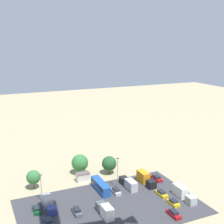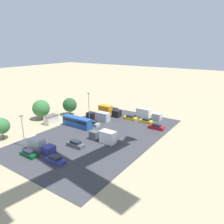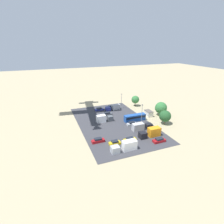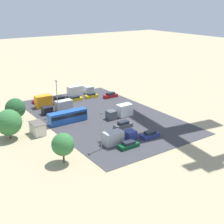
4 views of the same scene
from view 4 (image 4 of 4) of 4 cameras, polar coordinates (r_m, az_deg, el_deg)
ground_plane at (r=79.42m, az=-7.77°, el=-2.18°), size 400.00×400.00×0.00m
parking_lot_surface at (r=83.94m, az=-1.74°, el=-0.75°), size 50.09×30.50×0.08m
shed_building at (r=74.32m, az=-13.44°, el=-2.94°), size 4.50×2.81×2.80m
bus at (r=79.70m, az=-8.14°, el=-0.79°), size 2.49×10.14×3.03m
parked_car_0 at (r=100.00m, az=-0.26°, el=3.07°), size 1.73×4.68×1.66m
parked_car_1 at (r=66.05m, az=3.06°, el=-6.03°), size 1.90×4.54×1.44m
parked_car_2 at (r=84.48m, az=-7.14°, el=-0.28°), size 1.81×4.36×1.52m
parked_car_3 at (r=97.55m, az=-12.97°, el=2.10°), size 1.94×4.71×1.54m
parked_car_4 at (r=100.27m, az=-3.79°, el=3.01°), size 1.90×4.13×1.44m
parked_car_5 at (r=71.25m, az=6.97°, el=-4.15°), size 1.82×4.53×1.48m
parked_car_6 at (r=97.49m, az=-6.78°, el=2.43°), size 1.84×4.71×1.43m
parked_car_7 at (r=76.00m, az=2.06°, el=-2.39°), size 1.81×4.72×1.66m
parked_truck_0 at (r=68.03m, az=1.12°, el=-4.57°), size 2.45×7.82×2.80m
parked_truck_1 at (r=82.92m, az=1.64°, el=0.11°), size 2.36×7.54×3.24m
parked_truck_2 at (r=103.08m, az=-6.05°, el=3.93°), size 2.37×8.92×3.26m
parked_truck_3 at (r=88.15m, az=-9.63°, el=0.94°), size 2.33×8.72×2.96m
parked_truck_4 at (r=93.39m, az=-11.62°, el=2.01°), size 2.54×8.63×3.43m
tree_near_shed at (r=59.60m, az=-8.96°, el=-5.88°), size 4.37×4.37×6.01m
tree_apron_mid at (r=82.24m, az=-17.27°, el=0.64°), size 5.09×5.09×6.30m
tree_apron_far at (r=72.76m, az=-18.37°, el=-1.81°), size 5.83×5.83×6.81m
light_pole_lot_centre at (r=83.60m, az=-10.02°, el=2.72°), size 0.90×0.28×9.72m
light_pole_lot_edge at (r=63.59m, az=-2.02°, el=-3.21°), size 0.90×0.28×8.12m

